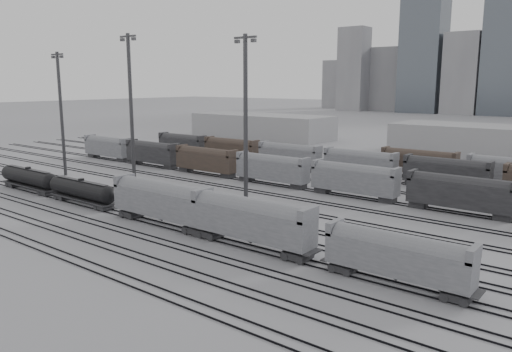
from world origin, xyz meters
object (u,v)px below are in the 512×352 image
Objects in this scene: tank_car_a at (29,178)px; light_mast_c at (246,117)px; hopper_car_a at (161,199)px; light_mast_a at (61,111)px; tank_car_b at (82,190)px; hopper_car_c at (397,254)px; hopper_car_b at (251,218)px.

light_mast_c is (37.00, 15.32, 11.38)m from tank_car_a.
hopper_car_a reaches higher than tank_car_a.
tank_car_b is at bearing -26.03° from light_mast_a.
hopper_car_c is at bearing 0.00° from tank_car_a.
tank_car_a is at bearing 180.00° from tank_car_b.
light_mast_c reaches higher than hopper_car_c.
tank_car_b is 0.65× the size of light_mast_a.
hopper_car_b is (33.97, 0.00, 1.27)m from tank_car_b.
hopper_car_c is (51.55, 0.00, 0.80)m from tank_car_b.
hopper_car_a is 46.38m from light_mast_a.
tank_car_b is at bearing -143.44° from light_mast_c.
tank_car_b is at bearing 0.00° from tank_car_a.
hopper_car_a reaches higher than tank_car_b.
tank_car_b is 51.56m from hopper_car_c.
tank_car_a is at bearing -54.47° from light_mast_a.
hopper_car_a is 15.38m from hopper_car_b.
hopper_car_a is at bearing 180.00° from hopper_car_c.
hopper_car_c is 36.09m from light_mast_c.
tank_car_b is 29.97m from light_mast_a.
tank_car_a is 1.02× the size of hopper_car_a.
light_mast_a is (-8.75, 12.26, 10.82)m from tank_car_a.
tank_car_b is 0.99× the size of hopper_car_a.
light_mast_a is (-59.06, 12.26, 9.62)m from hopper_car_b.
light_mast_c reaches higher than hopper_car_b.
hopper_car_c is (17.58, 0.00, -0.48)m from hopper_car_b.
light_mast_a is 0.96× the size of light_mast_c.
hopper_car_a is at bearing 0.00° from tank_car_a.
light_mast_c is (45.75, 3.07, 0.55)m from light_mast_a.
hopper_car_c is at bearing -9.08° from light_mast_a.
tank_car_a is at bearing 180.00° from hopper_car_c.
hopper_car_c is at bearing 0.00° from tank_car_b.
hopper_car_a is at bearing 0.00° from tank_car_b.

